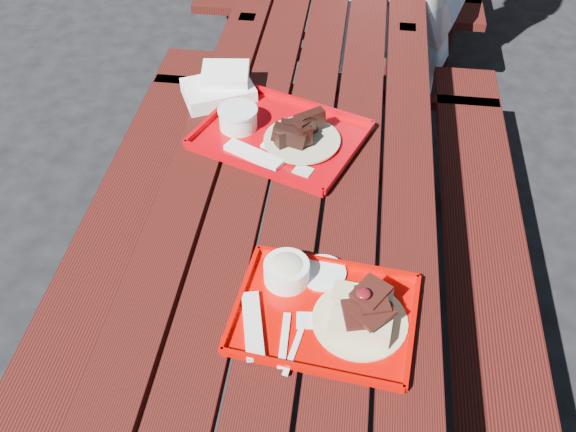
% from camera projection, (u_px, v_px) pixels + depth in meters
% --- Properties ---
extents(ground, '(60.00, 60.00, 0.00)m').
position_uv_depth(ground, '(294.00, 353.00, 2.23)').
color(ground, black).
rests_on(ground, ground).
extents(picnic_table_near, '(1.41, 2.40, 0.75)m').
position_uv_depth(picnic_table_near, '(295.00, 244.00, 1.84)').
color(picnic_table_near, '#3E130B').
rests_on(picnic_table_near, ground).
extents(near_tray, '(0.42, 0.35, 0.12)m').
position_uv_depth(near_tray, '(326.00, 302.00, 1.41)').
color(near_tray, '#C50500').
rests_on(near_tray, picnic_table_near).
extents(far_tray, '(0.54, 0.49, 0.08)m').
position_uv_depth(far_tray, '(277.00, 133.00, 1.86)').
color(far_tray, '#B50008').
rests_on(far_tray, picnic_table_near).
extents(white_cloth, '(0.26, 0.23, 0.09)m').
position_uv_depth(white_cloth, '(220.00, 87.00, 2.01)').
color(white_cloth, white).
rests_on(white_cloth, picnic_table_near).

